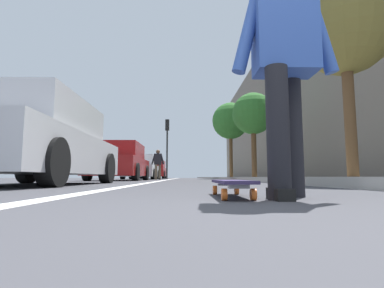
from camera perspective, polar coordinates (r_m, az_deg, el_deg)
name	(u,v)px	position (r m, az deg, el deg)	size (l,w,h in m)	color
ground_plane	(192,181)	(10.50, -0.04, -7.08)	(80.00, 80.00, 0.00)	#38383D
lane_stripe_white	(172,179)	(20.51, -3.87, -6.70)	(52.00, 0.16, 0.01)	silver
sidewalk_curb	(241,178)	(18.82, 9.34, -6.46)	(52.00, 3.20, 0.14)	#9E9B93
building_facade	(271,114)	(23.97, 14.84, 5.63)	(40.00, 1.20, 10.04)	#70675C
skateboard	(231,183)	(2.08, 7.49, -7.46)	(0.84, 0.21, 0.11)	orange
skater_person	(284,57)	(2.17, 17.20, 15.62)	(0.46, 0.72, 1.64)	black
parked_car_near	(37,144)	(5.98, -27.47, 0.01)	(4.48, 1.99, 1.49)	#B7B7BC
parked_car_mid	(120,163)	(12.45, -13.62, -3.49)	(4.33, 1.98, 1.49)	maroon
parked_car_far	(141,168)	(18.79, -9.66, -4.53)	(4.08, 2.00, 1.47)	silver
parked_car_end	(154,170)	(25.53, -7.23, -4.96)	(4.39, 2.02, 1.50)	maroon
traffic_light	(167,138)	(21.65, -4.77, 1.20)	(0.33, 0.28, 4.30)	#2D2D2D
street_tree_near	(345,30)	(6.89, 27.14, 18.82)	(1.81, 1.81, 3.92)	brown
street_tree_mid	(253,114)	(13.86, 11.60, 5.60)	(1.89, 1.89, 3.95)	brown
street_tree_far	(231,121)	(20.33, 7.37, 4.34)	(2.46, 2.46, 5.14)	brown
pedestrian_distant	(158,162)	(16.38, -6.53, -3.52)	(0.46, 0.71, 1.63)	brown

